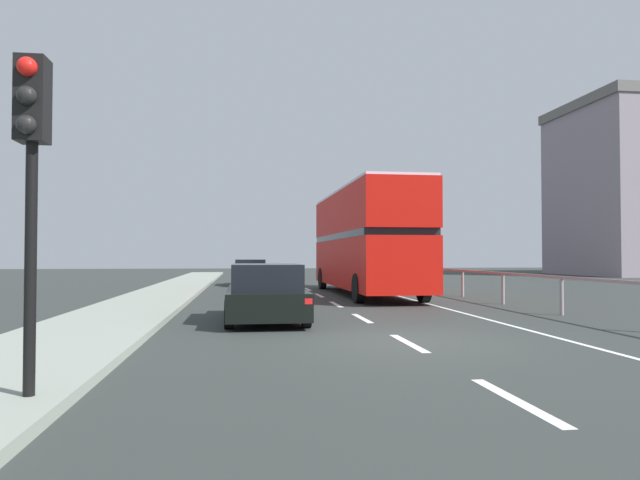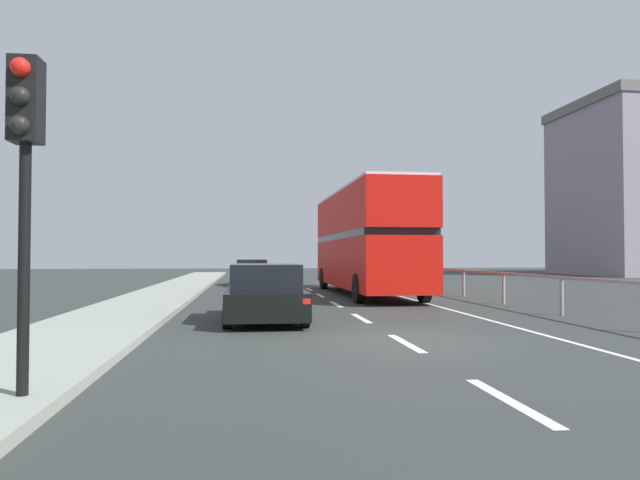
# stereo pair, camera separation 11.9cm
# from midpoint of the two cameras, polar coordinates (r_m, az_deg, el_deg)

# --- Properties ---
(ground_plane) EXTENTS (74.66, 120.00, 0.10)m
(ground_plane) POSITION_cam_midpoint_polar(r_m,az_deg,el_deg) (11.15, 8.22, -10.03)
(ground_plane) COLOR #2D3230
(near_sidewalk_kerb) EXTENTS (2.66, 80.00, 0.14)m
(near_sidewalk_kerb) POSITION_cam_midpoint_polar(r_m,az_deg,el_deg) (11.21, -23.97, -9.25)
(near_sidewalk_kerb) COLOR gray
(near_sidewalk_kerb) RESTS_ON ground
(lane_paint_markings) EXTENTS (3.19, 46.00, 0.01)m
(lane_paint_markings) POSITION_cam_midpoint_polar(r_m,az_deg,el_deg) (19.83, 6.71, -6.14)
(lane_paint_markings) COLOR silver
(lane_paint_markings) RESTS_ON ground
(bridge_side_railing) EXTENTS (0.10, 42.00, 1.05)m
(bridge_side_railing) POSITION_cam_midpoint_polar(r_m,az_deg,el_deg) (21.35, 15.91, -3.48)
(bridge_side_railing) COLOR gray
(bridge_side_railing) RESTS_ON ground
(double_decker_bus_red) EXTENTS (2.65, 11.25, 4.21)m
(double_decker_bus_red) POSITION_cam_midpoint_polar(r_m,az_deg,el_deg) (23.41, 4.71, 0.09)
(double_decker_bus_red) COLOR red
(double_decker_bus_red) RESTS_ON ground
(hatchback_car_near) EXTENTS (1.90, 4.41, 1.39)m
(hatchback_car_near) POSITION_cam_midpoint_polar(r_m,az_deg,el_deg) (14.14, -5.25, -5.32)
(hatchback_car_near) COLOR black
(hatchback_car_near) RESTS_ON ground
(traffic_signal_pole) EXTENTS (0.30, 0.42, 3.55)m
(traffic_signal_pole) POSITION_cam_midpoint_polar(r_m,az_deg,el_deg) (6.84, -26.78, 8.77)
(traffic_signal_pole) COLOR black
(traffic_signal_pole) RESTS_ON near_sidewalk_kerb
(sedan_car_ahead) EXTENTS (1.90, 4.15, 1.38)m
(sedan_car_ahead) POSITION_cam_midpoint_polar(r_m,az_deg,el_deg) (31.00, -6.60, -3.26)
(sedan_car_ahead) COLOR black
(sedan_car_ahead) RESTS_ON ground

